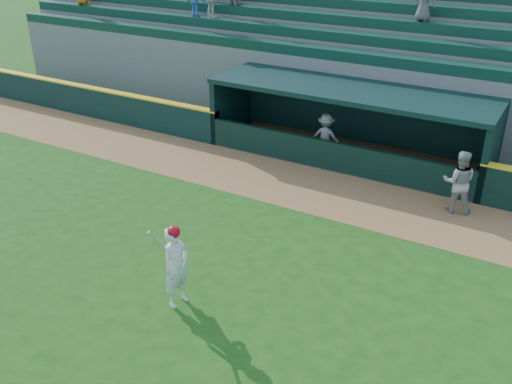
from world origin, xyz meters
TOP-DOWN VIEW (x-y plane):
  - ground at (0.00, 0.00)m, footprint 120.00×120.00m
  - warning_track at (0.00, 4.90)m, footprint 40.00×3.00m
  - field_wall_left at (-12.25, 6.55)m, footprint 15.50×0.30m
  - wall_stripe_left at (-12.25, 6.55)m, footprint 15.50×0.32m
  - dugout_player_front at (4.13, 5.66)m, footprint 1.03×0.89m
  - dugout_player_inside at (-0.61, 7.31)m, footprint 1.08×0.69m
  - dugout at (0.00, 8.00)m, footprint 9.40×2.80m
  - stands at (-0.01, 12.57)m, footprint 34.50×6.25m
  - batter_at_plate at (-0.05, -1.65)m, footprint 0.60×0.81m

SIDE VIEW (x-z plane):
  - ground at x=0.00m, z-range 0.00..0.00m
  - warning_track at x=0.00m, z-range 0.00..0.01m
  - field_wall_left at x=-12.25m, z-range 0.00..1.20m
  - dugout_player_inside at x=-0.61m, z-range 0.00..1.59m
  - dugout_player_front at x=4.13m, z-range 0.00..1.82m
  - batter_at_plate at x=-0.05m, z-range -0.01..1.91m
  - wall_stripe_left at x=-12.25m, z-range 1.20..1.26m
  - dugout at x=0.00m, z-range 0.13..2.59m
  - stands at x=-0.01m, z-range -1.37..6.17m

